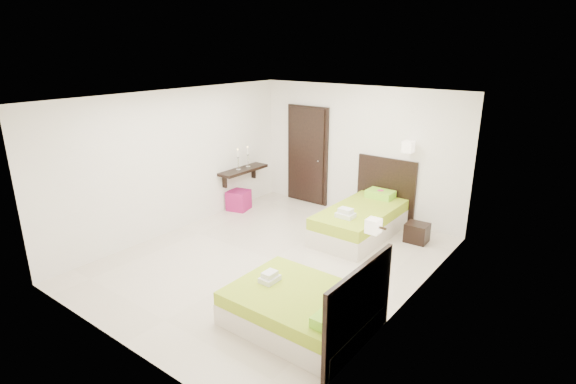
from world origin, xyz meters
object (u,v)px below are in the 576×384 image
Objects in this scene: bed_double at (304,308)px; bed_single at (363,219)px; nightstand at (417,233)px; ottoman at (239,200)px.

bed_single is at bearing 105.11° from bed_double.
bed_double is 4.45× the size of nightstand.
bed_double reaches higher than nightstand.
ottoman is at bearing 143.83° from bed_double.
bed_single is 1.19× the size of bed_double.
bed_single reaches higher than nightstand.
bed_double is at bearing -74.89° from bed_single.
ottoman is (-3.53, 2.58, -0.05)m from bed_double.
ottoman is at bearing -171.35° from bed_single.
ottoman is (-2.72, -0.41, -0.10)m from bed_single.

